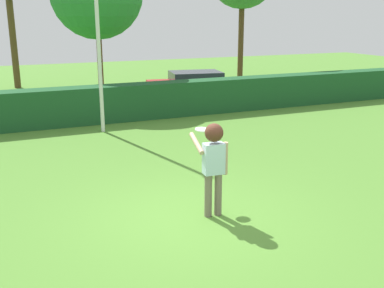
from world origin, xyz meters
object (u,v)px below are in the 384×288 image
frisbee (202,129)px  lamppost (97,18)px  parked_car_red (196,84)px  person (213,158)px

frisbee → lamppost: 6.81m
frisbee → parked_car_red: 11.59m
frisbee → lamppost: size_ratio=0.04×
person → frisbee: size_ratio=6.51×
frisbee → person: bearing=-99.9°
person → parked_car_red: person is taller
person → parked_car_red: 12.40m
person → lamppost: bearing=93.4°
person → lamppost: (-0.43, 7.30, 2.42)m
lamppost → person: bearing=-86.6°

